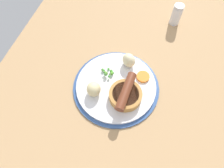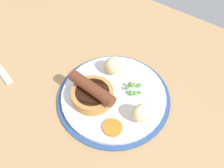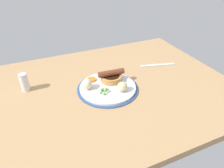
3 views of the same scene
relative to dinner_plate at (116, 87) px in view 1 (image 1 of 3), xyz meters
The scene contains 8 objects.
dining_table 2.39cm from the dinner_plate, 71.59° to the right, with size 110.00×80.00×3.00cm, color tan.
dinner_plate is the anchor object (origin of this frame).
sausage_pudding 5.36cm from the dinner_plate, 127.75° to the right, with size 11.72×9.39×5.14cm.
pea_pile 5.17cm from the dinner_plate, 48.00° to the left, with size 3.62×4.13×1.96cm.
potato_chunk_0 7.28cm from the dinner_plate, 124.79° to the left, with size 4.37×4.02×4.18cm, color beige.
potato_chunk_2 9.35cm from the dinner_plate, 11.15° to the right, with size 4.38×3.61×4.49cm, color beige.
carrot_slice_2 8.94cm from the dinner_plate, 53.55° to the right, with size 3.98×3.98×0.75cm, color orange.
salt_shaker 35.20cm from the dinner_plate, 22.04° to the right, with size 3.49×3.49×7.79cm.
Camera 1 is at (-27.90, -5.74, 56.66)cm, focal length 32.00 mm.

